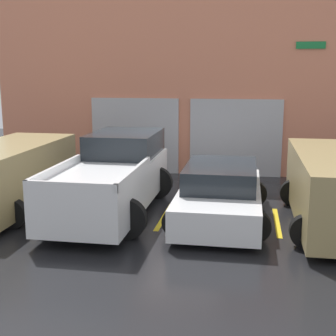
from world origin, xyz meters
name	(u,v)px	position (x,y,z in m)	size (l,w,h in m)	color
ground_plane	(177,196)	(0.00, 0.00, 0.00)	(28.00, 28.00, 0.00)	black
shophouse_building	(192,87)	(0.00, 3.29, 2.94)	(13.74, 0.68, 5.96)	#D17A5B
pickup_truck	(114,177)	(-1.34, -1.70, 0.88)	(2.51, 5.31, 1.85)	white
sedan_white	(220,194)	(1.34, -1.93, 0.62)	(2.28, 4.35, 1.32)	white
sedan_side	(9,174)	(-4.01, -1.96, 0.90)	(2.29, 4.55, 1.66)	#9E8956
parking_stripe_left	(61,211)	(-2.67, -1.96, 0.00)	(0.12, 2.20, 0.01)	gold
parking_stripe_centre	(165,216)	(0.00, -1.96, 0.00)	(0.12, 2.20, 0.01)	gold
parking_stripe_right	(277,222)	(2.67, -1.96, 0.00)	(0.12, 2.20, 0.01)	gold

